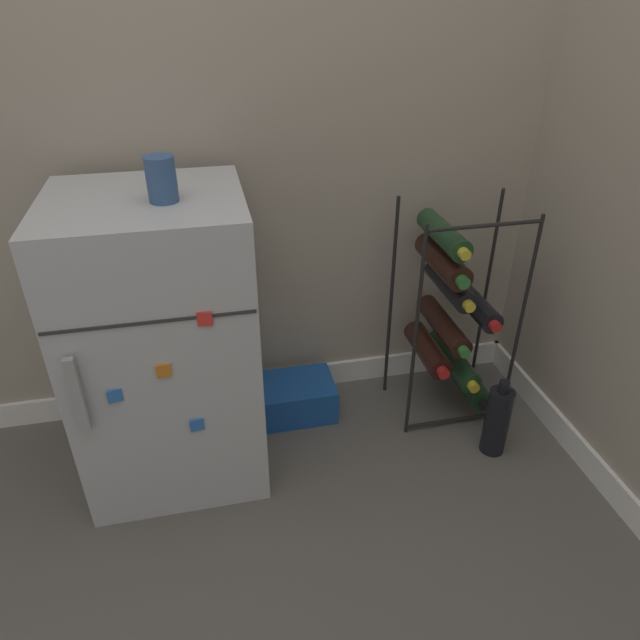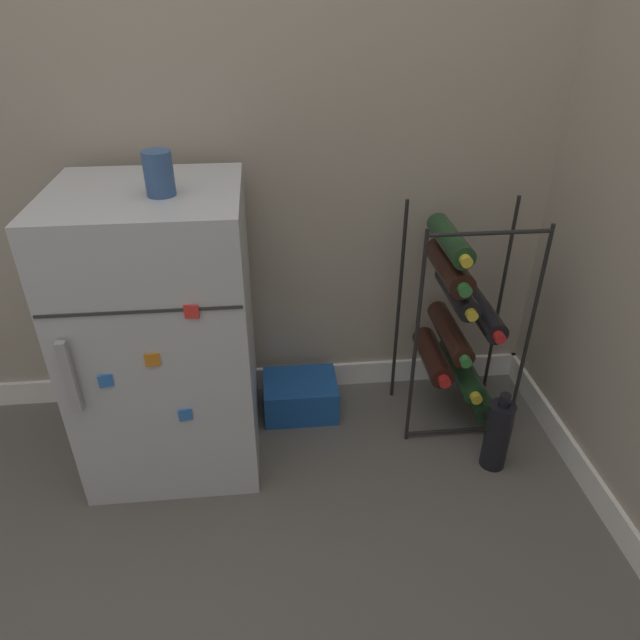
{
  "view_description": "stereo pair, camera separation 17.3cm",
  "coord_description": "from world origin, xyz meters",
  "px_view_note": "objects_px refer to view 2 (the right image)",
  "views": [
    {
      "loc": [
        -0.31,
        -0.99,
        1.33
      ],
      "look_at": [
        0.01,
        0.47,
        0.43
      ],
      "focal_mm": 32.0,
      "sensor_mm": 36.0,
      "label": 1
    },
    {
      "loc": [
        -0.14,
        -1.01,
        1.33
      ],
      "look_at": [
        0.01,
        0.47,
        0.43
      ],
      "focal_mm": 32.0,
      "sensor_mm": 36.0,
      "label": 2
    }
  ],
  "objects_px": {
    "wine_rack": "(457,325)",
    "fridge_top_cup": "(159,174)",
    "loose_bottle_floor": "(498,434)",
    "mini_fridge": "(165,335)",
    "soda_box": "(300,396)"
  },
  "relations": [
    {
      "from": "wine_rack",
      "to": "soda_box",
      "type": "height_order",
      "value": "wine_rack"
    },
    {
      "from": "mini_fridge",
      "to": "fridge_top_cup",
      "type": "bearing_deg",
      "value": -37.26
    },
    {
      "from": "loose_bottle_floor",
      "to": "fridge_top_cup",
      "type": "bearing_deg",
      "value": 171.61
    },
    {
      "from": "mini_fridge",
      "to": "loose_bottle_floor",
      "type": "xyz_separation_m",
      "value": [
        0.99,
        -0.18,
        -0.31
      ]
    },
    {
      "from": "wine_rack",
      "to": "soda_box",
      "type": "distance_m",
      "value": 0.6
    },
    {
      "from": "wine_rack",
      "to": "loose_bottle_floor",
      "type": "height_order",
      "value": "wine_rack"
    },
    {
      "from": "mini_fridge",
      "to": "loose_bottle_floor",
      "type": "relative_size",
      "value": 3.14
    },
    {
      "from": "mini_fridge",
      "to": "fridge_top_cup",
      "type": "distance_m",
      "value": 0.49
    },
    {
      "from": "mini_fridge",
      "to": "soda_box",
      "type": "xyz_separation_m",
      "value": [
        0.4,
        0.14,
        -0.37
      ]
    },
    {
      "from": "soda_box",
      "to": "loose_bottle_floor",
      "type": "bearing_deg",
      "value": -28.84
    },
    {
      "from": "mini_fridge",
      "to": "fridge_top_cup",
      "type": "relative_size",
      "value": 8.04
    },
    {
      "from": "fridge_top_cup",
      "to": "soda_box",
      "type": "bearing_deg",
      "value": 28.6
    },
    {
      "from": "wine_rack",
      "to": "fridge_top_cup",
      "type": "height_order",
      "value": "fridge_top_cup"
    },
    {
      "from": "wine_rack",
      "to": "loose_bottle_floor",
      "type": "bearing_deg",
      "value": -72.86
    },
    {
      "from": "soda_box",
      "to": "wine_rack",
      "type": "bearing_deg",
      "value": -7.7
    }
  ]
}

